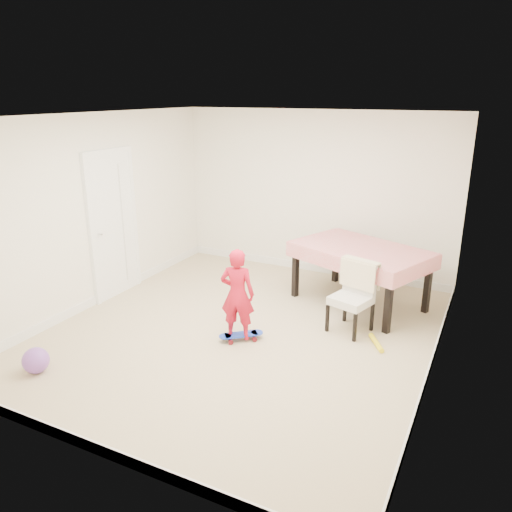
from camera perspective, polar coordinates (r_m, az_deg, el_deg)
The scene contains 17 objects.
ground at distance 6.30m, azimuth -1.64°, elevation -8.62°, with size 5.00×5.00×0.00m, color tan.
ceiling at distance 5.62m, azimuth -1.89°, elevation 15.52°, with size 4.50×5.00×0.04m, color white.
wall_back at distance 8.04m, azimuth 6.64°, elevation 7.06°, with size 4.50×0.04×2.60m, color white.
wall_front at distance 3.94m, azimuth -19.04°, elevation -5.94°, with size 4.50×0.04×2.60m, color white.
wall_left at distance 7.13m, azimuth -17.85°, elevation 4.84°, with size 0.04×5.00×2.60m, color white.
wall_right at distance 5.21m, azimuth 20.46°, elevation -0.23°, with size 0.04×5.00×2.60m, color white.
door at distance 7.40m, azimuth -16.01°, elevation 3.28°, with size 0.10×0.94×2.11m, color white.
baseboard_back at distance 8.38m, azimuth 6.36°, elevation -1.28°, with size 4.50×0.02×0.12m, color white.
baseboard_front at distance 4.57m, azimuth -17.43°, elevation -20.33°, with size 4.50×0.02×0.12m, color white.
baseboard_left at distance 7.50m, azimuth -16.99°, elevation -4.40°, with size 0.02×5.00×0.12m, color white.
baseboard_right at distance 5.70m, azimuth 19.16°, elevation -12.15°, with size 0.02×5.00×0.12m, color white.
dining_table at distance 7.07m, azimuth 11.71°, elevation -2.25°, with size 1.77×1.11×0.83m, color red, non-canonical shape.
dining_chair at distance 6.24m, azimuth 10.80°, elevation -4.69°, with size 0.49×0.57×0.90m, color silver, non-canonical shape.
skateboard at distance 6.08m, azimuth -1.71°, elevation -9.23°, with size 0.54×0.20×0.08m, color blue, non-canonical shape.
child at distance 5.87m, azimuth -2.13°, elevation -4.71°, with size 0.41×0.27×1.12m, color red.
balloon at distance 5.88m, azimuth -23.87°, elevation -10.86°, with size 0.28×0.28×0.28m, color purple.
foam_toy at distance 6.14m, azimuth 13.57°, elevation -9.61°, with size 0.06×0.06×0.40m, color yellow.
Camera 1 is at (2.65, -4.95, 2.85)m, focal length 35.00 mm.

